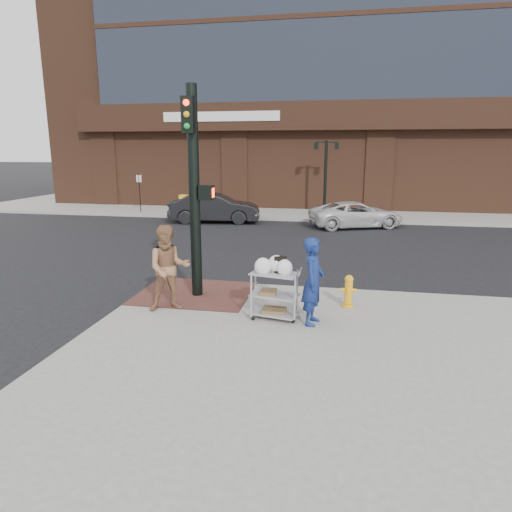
% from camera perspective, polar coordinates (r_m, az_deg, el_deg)
% --- Properties ---
extents(ground, '(220.00, 220.00, 0.00)m').
position_cam_1_polar(ground, '(10.73, -6.05, -7.05)').
color(ground, black).
rests_on(ground, ground).
extents(sidewalk_far, '(65.00, 36.00, 0.15)m').
position_cam_1_polar(sidewalk_far, '(42.86, 23.72, 7.29)').
color(sidewalk_far, gray).
rests_on(sidewalk_far, ground).
extents(brick_curb_ramp, '(2.80, 2.40, 0.01)m').
position_cam_1_polar(brick_curb_ramp, '(11.66, -7.64, -4.60)').
color(brick_curb_ramp, '#522A26').
rests_on(brick_curb_ramp, sidewalk_near).
extents(bank_building, '(42.00, 26.00, 28.00)m').
position_cam_1_polar(bank_building, '(41.99, 14.81, 27.26)').
color(bank_building, brown).
rests_on(bank_building, sidewalk_far).
extents(lamp_post, '(1.32, 0.22, 4.00)m').
position_cam_1_polar(lamp_post, '(25.66, 8.69, 10.68)').
color(lamp_post, black).
rests_on(lamp_post, sidewalk_far).
extents(parking_sign, '(0.05, 0.05, 2.20)m').
position_cam_1_polar(parking_sign, '(27.27, -14.34, 7.68)').
color(parking_sign, black).
rests_on(parking_sign, sidewalk_far).
extents(traffic_signal_pole, '(0.61, 0.51, 5.00)m').
position_cam_1_polar(traffic_signal_pole, '(10.98, -7.66, 8.55)').
color(traffic_signal_pole, black).
rests_on(traffic_signal_pole, sidewalk_near).
extents(woman_blue, '(0.53, 0.72, 1.83)m').
position_cam_1_polar(woman_blue, '(9.42, 7.16, -3.16)').
color(woman_blue, navy).
rests_on(woman_blue, sidewalk_near).
extents(pedestrian_tan, '(1.17, 1.06, 1.94)m').
position_cam_1_polar(pedestrian_tan, '(10.32, -10.84, -1.52)').
color(pedestrian_tan, '#9A6A48').
rests_on(pedestrian_tan, sidewalk_near).
extents(sedan_dark, '(4.76, 2.20, 1.51)m').
position_cam_1_polar(sedan_dark, '(23.60, -5.20, 6.02)').
color(sedan_dark, black).
rests_on(sedan_dark, ground).
extents(minivan_white, '(4.89, 3.53, 1.24)m').
position_cam_1_polar(minivan_white, '(22.57, 12.40, 5.08)').
color(minivan_white, silver).
rests_on(minivan_white, ground).
extents(utility_cart, '(1.08, 0.74, 1.36)m').
position_cam_1_polar(utility_cart, '(9.73, 2.33, -4.35)').
color(utility_cart, '#9B9A9F').
rests_on(utility_cart, sidewalk_near).
extents(fire_hydrant, '(0.36, 0.25, 0.76)m').
position_cam_1_polar(fire_hydrant, '(10.70, 11.49, -4.27)').
color(fire_hydrant, '#FFAE15').
rests_on(fire_hydrant, sidewalk_near).
extents(newsbox_red, '(0.42, 0.38, 0.95)m').
position_cam_1_polar(newsbox_red, '(25.93, -7.55, 6.31)').
color(newsbox_red, '#A7131A').
rests_on(newsbox_red, sidewalk_far).
extents(newsbox_yellow, '(0.52, 0.49, 0.98)m').
position_cam_1_polar(newsbox_yellow, '(26.81, -9.01, 6.53)').
color(newsbox_yellow, yellow).
rests_on(newsbox_yellow, sidewalk_far).
extents(newsbox_blue, '(0.46, 0.44, 0.92)m').
position_cam_1_polar(newsbox_blue, '(26.80, -8.25, 6.49)').
color(newsbox_blue, '#1B24B1').
rests_on(newsbox_blue, sidewalk_far).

